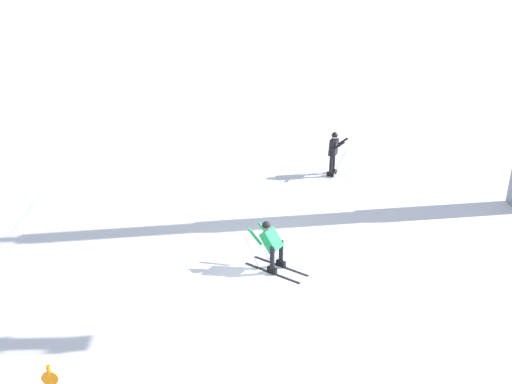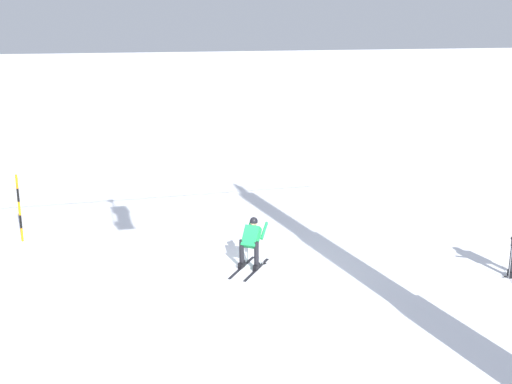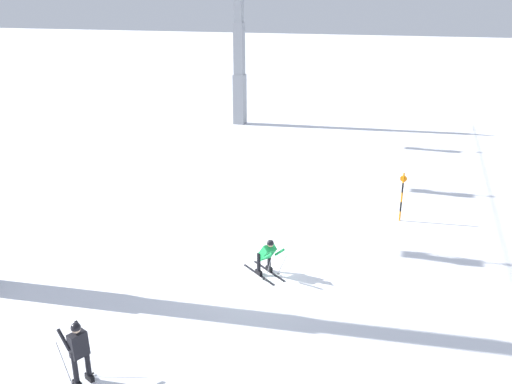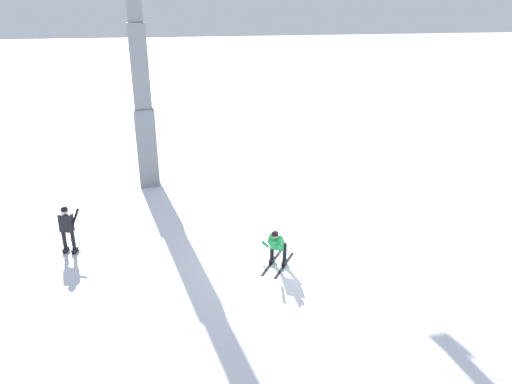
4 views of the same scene
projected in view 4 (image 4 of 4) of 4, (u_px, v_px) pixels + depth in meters
name	position (u px, v px, depth m)	size (l,w,h in m)	color
ground_plane	(288.00, 259.00, 15.56)	(260.00, 260.00, 0.00)	white
skier_carving_main	(276.00, 245.00, 14.80)	(1.53, 1.75, 1.53)	black
lift_tower_near	(141.00, 85.00, 20.44)	(0.91, 2.40, 11.50)	gray
skier_distant_uphill	(67.00, 226.00, 15.64)	(1.07, 1.68, 1.75)	white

